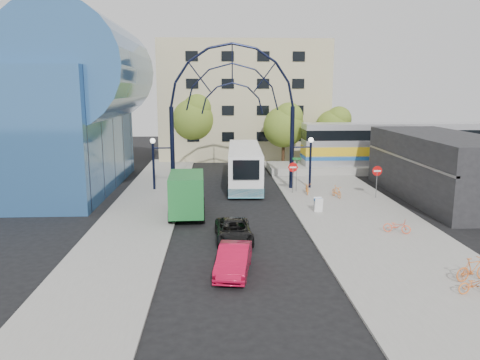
{
  "coord_description": "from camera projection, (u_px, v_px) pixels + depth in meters",
  "views": [
    {
      "loc": [
        -1.32,
        -24.8,
        8.42
      ],
      "look_at": [
        0.23,
        6.0,
        2.39
      ],
      "focal_mm": 35.0,
      "sensor_mm": 36.0,
      "label": 1
    }
  ],
  "objects": [
    {
      "name": "bike_near_b",
      "position": [
        337.0,
        192.0,
        36.33
      ],
      "size": [
        0.77,
        1.56,
        0.9
      ],
      "primitive_type": "imported",
      "rotation": [
        0.0,
        0.0,
        0.24
      ],
      "color": "orange",
      "rests_on": "sidewalk_east"
    },
    {
      "name": "ground",
      "position": [
        241.0,
        243.0,
        25.99
      ],
      "size": [
        120.0,
        120.0,
        0.0
      ],
      "primitive_type": "plane",
      "color": "black",
      "rests_on": "ground"
    },
    {
      "name": "tree_north_b",
      "position": [
        194.0,
        117.0,
        54.12
      ],
      "size": [
        5.12,
        5.12,
        8.0
      ],
      "color": "#382314",
      "rests_on": "ground"
    },
    {
      "name": "gateway_arch",
      "position": [
        232.0,
        87.0,
        38.07
      ],
      "size": [
        13.64,
        0.44,
        12.1
      ],
      "color": "black",
      "rests_on": "ground"
    },
    {
      "name": "tree_north_a",
      "position": [
        285.0,
        125.0,
        50.82
      ],
      "size": [
        4.48,
        4.48,
        7.0
      ],
      "color": "#382314",
      "rests_on": "ground"
    },
    {
      "name": "bike_far_b",
      "position": [
        473.0,
        269.0,
        20.48
      ],
      "size": [
        1.85,
        0.93,
        1.07
      ],
      "primitive_type": "imported",
      "rotation": [
        0.0,
        0.0,
        1.82
      ],
      "color": "#CE6429",
      "rests_on": "sidewalk_east"
    },
    {
      "name": "black_suv",
      "position": [
        234.0,
        231.0,
        26.21
      ],
      "size": [
        2.15,
        4.37,
        1.2
      ],
      "primitive_type": "imported",
      "rotation": [
        0.0,
        0.0,
        0.04
      ],
      "color": "black",
      "rests_on": "ground"
    },
    {
      "name": "transit_hall",
      "position": [
        47.0,
        110.0,
        38.66
      ],
      "size": [
        16.5,
        18.0,
        14.5
      ],
      "color": "#315F96",
      "rests_on": "ground"
    },
    {
      "name": "sidewalk_east",
      "position": [
        361.0,
        220.0,
        30.29
      ],
      "size": [
        8.0,
        56.0,
        0.12
      ],
      "primitive_type": "cube",
      "color": "gray",
      "rests_on": "ground"
    },
    {
      "name": "bike_far_a",
      "position": [
        397.0,
        226.0,
        27.32
      ],
      "size": [
        1.63,
        1.17,
        0.82
      ],
      "primitive_type": "imported",
      "rotation": [
        0.0,
        0.0,
        1.11
      ],
      "color": "#FC5A32",
      "rests_on": "sidewalk_east"
    },
    {
      "name": "bike_far_c",
      "position": [
        475.0,
        284.0,
        19.22
      ],
      "size": [
        1.58,
        0.73,
        0.8
      ],
      "primitive_type": "imported",
      "rotation": [
        0.0,
        0.0,
        1.71
      ],
      "color": "orange",
      "rests_on": "sidewalk_east"
    },
    {
      "name": "stop_sign",
      "position": [
        293.0,
        170.0,
        37.61
      ],
      "size": [
        0.8,
        0.07,
        2.5
      ],
      "color": "slate",
      "rests_on": "sidewalk_east"
    },
    {
      "name": "street_name_sign",
      "position": [
        297.0,
        167.0,
        38.19
      ],
      "size": [
        0.7,
        0.7,
        2.8
      ],
      "color": "slate",
      "rests_on": "sidewalk_east"
    },
    {
      "name": "apartment_block",
      "position": [
        243.0,
        100.0,
        59.03
      ],
      "size": [
        20.0,
        12.1,
        14.0
      ],
      "color": "tan",
      "rests_on": "ground"
    },
    {
      "name": "green_truck",
      "position": [
        187.0,
        194.0,
        31.27
      ],
      "size": [
        2.47,
        6.01,
        3.0
      ],
      "rotation": [
        0.0,
        0.0,
        0.03
      ],
      "color": "black",
      "rests_on": "ground"
    },
    {
      "name": "tree_north_c",
      "position": [
        335.0,
        126.0,
        53.14
      ],
      "size": [
        4.16,
        4.16,
        6.5
      ],
      "color": "#382314",
      "rests_on": "ground"
    },
    {
      "name": "commercial_block_east",
      "position": [
        441.0,
        167.0,
        36.1
      ],
      "size": [
        6.0,
        16.0,
        5.0
      ],
      "primitive_type": "cube",
      "color": "black",
      "rests_on": "ground"
    },
    {
      "name": "train_platform",
      "position": [
        422.0,
        168.0,
        48.46
      ],
      "size": [
        32.0,
        5.0,
        0.8
      ],
      "primitive_type": "cube",
      "color": "gray",
      "rests_on": "ground"
    },
    {
      "name": "train_car",
      "position": [
        424.0,
        144.0,
        47.98
      ],
      "size": [
        25.1,
        3.05,
        4.2
      ],
      "color": "#B7B7BC",
      "rests_on": "train_platform"
    },
    {
      "name": "bike_near_a",
      "position": [
        307.0,
        188.0,
        37.61
      ],
      "size": [
        0.78,
        1.79,
        0.91
      ],
      "primitive_type": "imported",
      "rotation": [
        0.0,
        0.0,
        -0.11
      ],
      "color": "orange",
      "rests_on": "sidewalk_east"
    },
    {
      "name": "do_not_enter_sign",
      "position": [
        377.0,
        174.0,
        35.95
      ],
      "size": [
        0.76,
        0.07,
        2.48
      ],
      "color": "slate",
      "rests_on": "sidewalk_east"
    },
    {
      "name": "plaza_west",
      "position": [
        141.0,
        215.0,
        31.54
      ],
      "size": [
        5.0,
        50.0,
        0.12
      ],
      "primitive_type": "cube",
      "color": "gray",
      "rests_on": "ground"
    },
    {
      "name": "red_sedan",
      "position": [
        234.0,
        260.0,
        21.6
      ],
      "size": [
        1.99,
        4.19,
        1.33
      ],
      "primitive_type": "imported",
      "rotation": [
        0.0,
        0.0,
        -0.15
      ],
      "color": "#B70B2E",
      "rests_on": "ground"
    },
    {
      "name": "sandwich_board",
      "position": [
        318.0,
        203.0,
        31.98
      ],
      "size": [
        0.55,
        0.61,
        0.99
      ],
      "color": "white",
      "rests_on": "sidewalk_east"
    },
    {
      "name": "city_bus",
      "position": [
        245.0,
        165.0,
        41.32
      ],
      "size": [
        3.31,
        12.47,
        3.39
      ],
      "rotation": [
        0.0,
        0.0,
        -0.04
      ],
      "color": "white",
      "rests_on": "ground"
    }
  ]
}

